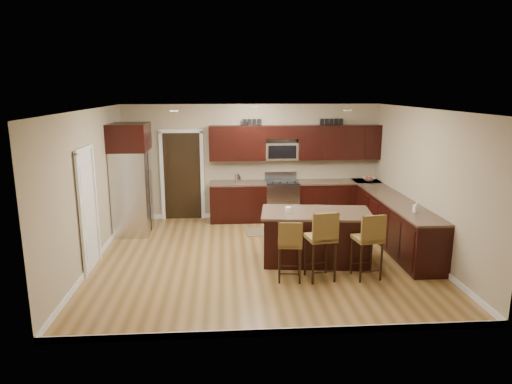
{
  "coord_description": "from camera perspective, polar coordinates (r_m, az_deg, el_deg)",
  "views": [
    {
      "loc": [
        -0.66,
        -7.92,
        3.05
      ],
      "look_at": [
        -0.07,
        0.4,
        1.15
      ],
      "focal_mm": 32.0,
      "sensor_mm": 36.0,
      "label": 1
    }
  ],
  "objects": [
    {
      "name": "wall_back",
      "position": [
        10.83,
        -0.5,
        3.78
      ],
      "size": [
        6.0,
        0.0,
        6.0
      ],
      "primitive_type": "plane",
      "rotation": [
        1.57,
        0.0,
        0.0
      ],
      "color": "tan",
      "rests_on": "floor"
    },
    {
      "name": "base_cabinets",
      "position": [
        10.05,
        10.87,
        -2.34
      ],
      "size": [
        4.02,
        3.96,
        0.92
      ],
      "color": "black",
      "rests_on": "floor"
    },
    {
      "name": "island_jar",
      "position": [
        8.03,
        4.05,
        -2.22
      ],
      "size": [
        0.1,
        0.1,
        0.1
      ],
      "primitive_type": "cylinder",
      "color": "white",
      "rests_on": "island"
    },
    {
      "name": "soap_bottle",
      "position": [
        8.49,
        19.4,
        -1.75
      ],
      "size": [
        0.1,
        0.1,
        0.2
      ],
      "primitive_type": "imported",
      "rotation": [
        0.0,
        0.0,
        0.1
      ],
      "color": "#B2B2B2",
      "rests_on": "base_cabinets"
    },
    {
      "name": "stool_left",
      "position": [
        7.33,
        4.26,
        -6.46
      ],
      "size": [
        0.42,
        0.42,
        1.02
      ],
      "rotation": [
        0.0,
        0.0,
        -0.11
      ],
      "color": "brown",
      "rests_on": "floor"
    },
    {
      "name": "fruit_bowl",
      "position": [
        11.12,
        13.91,
        1.59
      ],
      "size": [
        0.35,
        0.35,
        0.08
      ],
      "primitive_type": "imported",
      "rotation": [
        0.0,
        0.0,
        0.14
      ],
      "color": "silver",
      "rests_on": "base_cabinets"
    },
    {
      "name": "microwave",
      "position": [
        10.71,
        3.2,
        5.13
      ],
      "size": [
        0.76,
        0.31,
        0.4
      ],
      "primitive_type": "cube",
      "color": "silver",
      "rests_on": "upper_cabinets"
    },
    {
      "name": "pantry_door",
      "position": [
        8.22,
        -20.32,
        -2.29
      ],
      "size": [
        0.03,
        0.8,
        2.04
      ],
      "primitive_type": "cube",
      "color": "white",
      "rests_on": "floor"
    },
    {
      "name": "wall_left",
      "position": [
        8.43,
        -20.06,
        0.4
      ],
      "size": [
        0.0,
        5.5,
        5.5
      ],
      "primitive_type": "plane",
      "rotation": [
        1.57,
        0.0,
        1.57
      ],
      "color": "tan",
      "rests_on": "floor"
    },
    {
      "name": "canister_tall",
      "position": [
        10.57,
        -2.35,
        1.73
      ],
      "size": [
        0.12,
        0.12,
        0.2
      ],
      "primitive_type": "cylinder",
      "color": "silver",
      "rests_on": "base_cabinets"
    },
    {
      "name": "stool_right",
      "position": [
        7.59,
        13.98,
        -5.67
      ],
      "size": [
        0.47,
        0.47,
        1.11
      ],
      "rotation": [
        0.0,
        0.0,
        0.15
      ],
      "color": "brown",
      "rests_on": "floor"
    },
    {
      "name": "upper_cabinets",
      "position": [
        10.71,
        5.16,
        6.28
      ],
      "size": [
        4.0,
        0.33,
        0.8
      ],
      "color": "black",
      "rests_on": "wall_back"
    },
    {
      "name": "doorway",
      "position": [
        10.89,
        -9.19,
        1.97
      ],
      "size": [
        0.85,
        0.03,
        2.06
      ],
      "primitive_type": "cube",
      "color": "black",
      "rests_on": "floor"
    },
    {
      "name": "canister_short",
      "position": [
        10.58,
        -2.2,
        1.62
      ],
      "size": [
        0.11,
        0.11,
        0.15
      ],
      "primitive_type": "cylinder",
      "color": "silver",
      "rests_on": "base_cabinets"
    },
    {
      "name": "ceiling",
      "position": [
        7.96,
        0.73,
        10.3
      ],
      "size": [
        6.0,
        6.0,
        0.0
      ],
      "primitive_type": "plane",
      "rotation": [
        3.14,
        0.0,
        0.0
      ],
      "color": "silver",
      "rests_on": "wall_back"
    },
    {
      "name": "floor_mat",
      "position": [
        10.01,
        1.51,
        -4.88
      ],
      "size": [
        1.05,
        0.75,
        0.01
      ],
      "primitive_type": "cube",
      "rotation": [
        0.0,
        0.0,
        0.09
      ],
      "color": "brown",
      "rests_on": "floor"
    },
    {
      "name": "wall_right",
      "position": [
        8.89,
        20.36,
        0.99
      ],
      "size": [
        0.0,
        5.5,
        5.5
      ],
      "primitive_type": "plane",
      "rotation": [
        1.57,
        0.0,
        -1.57
      ],
      "color": "tan",
      "rests_on": "floor"
    },
    {
      "name": "range",
      "position": [
        10.77,
        3.22,
        -1.05
      ],
      "size": [
        0.76,
        0.64,
        1.11
      ],
      "color": "silver",
      "rests_on": "floor"
    },
    {
      "name": "letter_decor",
      "position": [
        10.65,
        4.44,
        8.72
      ],
      "size": [
        2.2,
        0.03,
        0.15
      ],
      "primitive_type": null,
      "color": "black",
      "rests_on": "upper_cabinets"
    },
    {
      "name": "floor",
      "position": [
        8.51,
        0.68,
        -8.17
      ],
      "size": [
        6.0,
        6.0,
        0.0
      ],
      "primitive_type": "plane",
      "color": "olive",
      "rests_on": "ground"
    },
    {
      "name": "refrigerator",
      "position": [
        9.97,
        -15.31,
        1.72
      ],
      "size": [
        0.79,
        0.95,
        2.35
      ],
      "color": "silver",
      "rests_on": "floor"
    },
    {
      "name": "stool_mid",
      "position": [
        7.38,
        8.28,
        -5.67
      ],
      "size": [
        0.5,
        0.5,
        1.16
      ],
      "rotation": [
        0.0,
        0.0,
        0.16
      ],
      "color": "brown",
      "rests_on": "floor"
    },
    {
      "name": "island",
      "position": [
        8.27,
        7.44,
        -5.75
      ],
      "size": [
        2.03,
        1.23,
        0.92
      ],
      "rotation": [
        0.0,
        0.0,
        -0.12
      ],
      "color": "black",
      "rests_on": "floor"
    }
  ]
}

